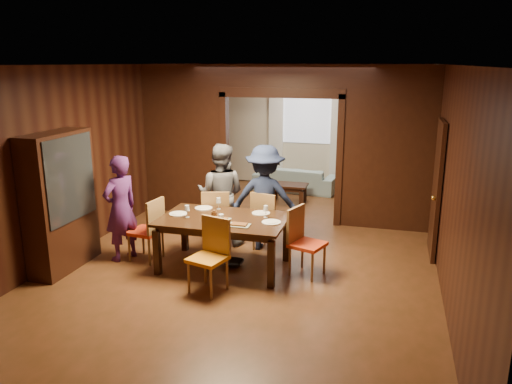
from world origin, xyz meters
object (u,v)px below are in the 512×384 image
(person_purple, at_px, (121,208))
(dining_table, at_px, (224,243))
(chair_far_l, at_px, (217,218))
(chair_near, at_px, (208,256))
(person_grey, at_px, (221,194))
(coffee_table, at_px, (288,193))
(hutch, at_px, (60,202))
(person_navy, at_px, (265,198))
(sofa, at_px, (295,179))
(chair_left, at_px, (145,229))
(chair_right, at_px, (308,242))
(chair_far_r, at_px, (269,220))

(person_purple, distance_m, dining_table, 1.66)
(chair_far_l, distance_m, chair_near, 1.67)
(person_grey, height_order, coffee_table, person_grey)
(person_grey, distance_m, hutch, 2.46)
(hutch, bearing_deg, coffee_table, 60.61)
(person_navy, xyz_separation_m, dining_table, (-0.38, -0.92, -0.47))
(person_purple, bearing_deg, person_grey, 153.51)
(sofa, relative_size, chair_left, 1.97)
(sofa, bearing_deg, person_grey, 88.31)
(person_purple, height_order, coffee_table, person_purple)
(chair_right, bearing_deg, dining_table, 112.43)
(chair_right, distance_m, chair_near, 1.46)
(sofa, height_order, chair_far_r, chair_far_r)
(coffee_table, distance_m, chair_near, 4.52)
(coffee_table, bearing_deg, chair_far_l, -101.37)
(dining_table, height_order, chair_left, chair_left)
(chair_left, bearing_deg, person_purple, -72.84)
(coffee_table, relative_size, chair_left, 0.82)
(chair_near, bearing_deg, person_purple, 172.57)
(person_navy, distance_m, chair_far_r, 0.37)
(person_navy, bearing_deg, hutch, 25.32)
(dining_table, bearing_deg, chair_near, -86.17)
(person_navy, bearing_deg, chair_far_l, 3.85)
(sofa, relative_size, coffee_table, 2.38)
(chair_far_l, bearing_deg, chair_right, 139.42)
(person_purple, relative_size, hutch, 0.81)
(sofa, relative_size, chair_near, 1.97)
(person_grey, height_order, dining_table, person_grey)
(person_navy, distance_m, dining_table, 1.10)
(chair_near, bearing_deg, person_navy, 94.91)
(chair_near, height_order, hutch, hutch)
(dining_table, height_order, hutch, hutch)
(dining_table, distance_m, chair_near, 0.81)
(dining_table, bearing_deg, chair_left, -178.46)
(coffee_table, xyz_separation_m, chair_left, (-1.43, -3.74, 0.28))
(person_navy, bearing_deg, person_purple, 22.24)
(person_purple, bearing_deg, chair_left, 121.93)
(person_purple, distance_m, chair_far_r, 2.31)
(person_navy, relative_size, dining_table, 0.93)
(chair_left, distance_m, chair_far_r, 1.94)
(chair_right, distance_m, chair_far_l, 1.78)
(coffee_table, xyz_separation_m, chair_far_r, (0.27, -2.80, 0.28))
(person_navy, distance_m, chair_near, 1.79)
(chair_left, bearing_deg, dining_table, 98.70)
(chair_left, bearing_deg, chair_far_l, 141.84)
(coffee_table, distance_m, chair_right, 3.80)
(chair_right, bearing_deg, chair_far_l, 84.96)
(chair_left, xyz_separation_m, chair_right, (2.47, 0.10, 0.00))
(chair_right, distance_m, hutch, 3.58)
(person_grey, xyz_separation_m, chair_right, (1.61, -0.92, -0.35))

